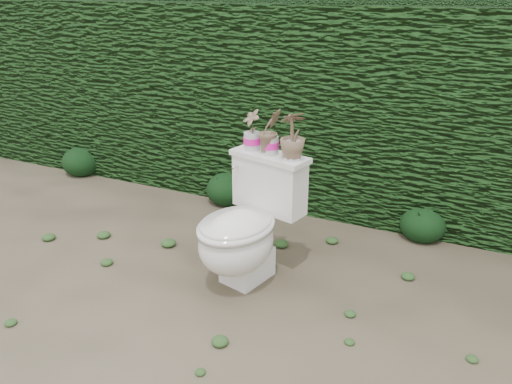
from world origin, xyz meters
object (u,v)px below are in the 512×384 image
at_px(toilet, 245,229).
at_px(potted_plant_left, 252,131).
at_px(potted_plant_right, 293,137).
at_px(potted_plant_center, 270,133).

bearing_deg(toilet, potted_plant_left, 120.13).
distance_m(toilet, potted_plant_right, 0.63).
height_order(potted_plant_center, potted_plant_right, potted_plant_right).
height_order(toilet, potted_plant_right, potted_plant_right).
distance_m(toilet, potted_plant_left, 0.61).
bearing_deg(potted_plant_right, potted_plant_left, -56.28).
bearing_deg(potted_plant_right, potted_plant_center, -56.28).
distance_m(toilet, potted_plant_center, 0.60).
distance_m(potted_plant_left, potted_plant_right, 0.31).
height_order(potted_plant_left, potted_plant_right, potted_plant_right).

